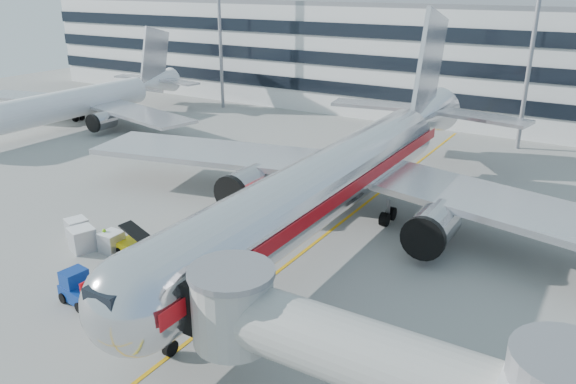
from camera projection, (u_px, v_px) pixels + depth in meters
The scene contains 14 objects.
ground at pixel (257, 288), 35.73m from camera, with size 180.00×180.00×0.00m, color gray.
lead_in_line at pixel (329, 232), 43.71m from camera, with size 0.25×70.00×0.01m, color #E5A20C.
main_jet at pixel (341, 174), 43.58m from camera, with size 50.95×48.70×16.06m.
jet_bridge at pixel (396, 374), 22.04m from camera, with size 17.80×4.50×7.00m.
terminal at pixel (487, 60), 79.23m from camera, with size 150.00×24.25×15.60m.
light_mast_west at pixel (219, 6), 81.02m from camera, with size 2.40×1.20×25.45m.
light_mast_centre at pixel (537, 15), 60.10m from camera, with size 2.40×1.20×25.45m.
second_jet at pixel (77, 102), 74.39m from camera, with size 38.21×36.52×12.04m.
belt_loader at pixel (143, 250), 39.35m from camera, with size 4.83×2.07×2.28m.
baggage_tug at pixel (79, 289), 33.93m from camera, with size 2.81×1.97×1.99m.
cargo_container_left at pixel (77, 228), 42.42m from camera, with size 1.84×1.84×1.53m.
cargo_container_right at pixel (82, 239), 40.45m from camera, with size 2.07×2.07×1.72m.
cargo_container_front at pixel (112, 242), 40.25m from camera, with size 1.43×1.43×1.52m.
ramp_worker at pixel (105, 240), 40.29m from camera, with size 0.63×0.41×1.72m, color #82D816.
Camera 1 is at (17.95, -25.65, 18.38)m, focal length 35.00 mm.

